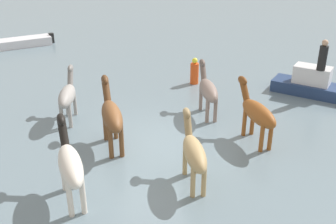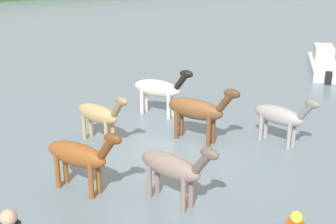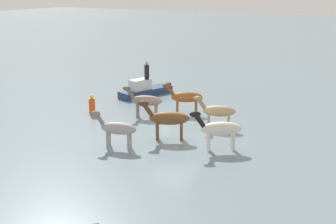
{
  "view_description": "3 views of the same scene",
  "coord_description": "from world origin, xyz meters",
  "px_view_note": "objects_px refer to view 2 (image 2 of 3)",
  "views": [
    {
      "loc": [
        -2.59,
        10.52,
        6.16
      ],
      "look_at": [
        -0.23,
        -0.83,
        0.77
      ],
      "focal_mm": 42.68,
      "sensor_mm": 36.0,
      "label": 1
    },
    {
      "loc": [
        -6.15,
        -10.81,
        5.76
      ],
      "look_at": [
        0.27,
        0.47,
        1.12
      ],
      "focal_mm": 48.8,
      "sensor_mm": 36.0,
      "label": 2
    },
    {
      "loc": [
        18.4,
        9.98,
        7.17
      ],
      "look_at": [
        0.49,
        -0.05,
        1.12
      ],
      "focal_mm": 46.27,
      "sensor_mm": 36.0,
      "label": 3
    }
  ],
  "objects_px": {
    "horse_dark_mare": "(197,110)",
    "horse_lead": "(99,114)",
    "horse_chestnut_trailing": "(173,167)",
    "horse_pinto_flank": "(159,89)",
    "boat_motor_center": "(323,65)",
    "horse_dun_straggler": "(281,116)",
    "horse_mid_herd": "(79,155)"
  },
  "relations": [
    {
      "from": "horse_dun_straggler",
      "to": "horse_pinto_flank",
      "type": "bearing_deg",
      "value": -169.08
    },
    {
      "from": "horse_chestnut_trailing",
      "to": "horse_dun_straggler",
      "type": "distance_m",
      "value": 4.87
    },
    {
      "from": "horse_pinto_flank",
      "to": "horse_lead",
      "type": "height_order",
      "value": "horse_pinto_flank"
    },
    {
      "from": "horse_lead",
      "to": "horse_mid_herd",
      "type": "bearing_deg",
      "value": -51.18
    },
    {
      "from": "horse_dun_straggler",
      "to": "boat_motor_center",
      "type": "bearing_deg",
      "value": 110.48
    },
    {
      "from": "horse_pinto_flank",
      "to": "horse_dun_straggler",
      "type": "height_order",
      "value": "horse_pinto_flank"
    },
    {
      "from": "horse_dun_straggler",
      "to": "boat_motor_center",
      "type": "relative_size",
      "value": 0.52
    },
    {
      "from": "horse_chestnut_trailing",
      "to": "horse_dun_straggler",
      "type": "relative_size",
      "value": 1.02
    },
    {
      "from": "horse_mid_herd",
      "to": "horse_chestnut_trailing",
      "type": "bearing_deg",
      "value": 15.97
    },
    {
      "from": "horse_pinto_flank",
      "to": "horse_chestnut_trailing",
      "type": "distance_m",
      "value": 6.18
    },
    {
      "from": "horse_pinto_flank",
      "to": "boat_motor_center",
      "type": "relative_size",
      "value": 0.52
    },
    {
      "from": "horse_lead",
      "to": "horse_pinto_flank",
      "type": "bearing_deg",
      "value": 93.98
    },
    {
      "from": "horse_pinto_flank",
      "to": "horse_dun_straggler",
      "type": "bearing_deg",
      "value": -6.98
    },
    {
      "from": "horse_lead",
      "to": "boat_motor_center",
      "type": "bearing_deg",
      "value": 82.02
    },
    {
      "from": "horse_dun_straggler",
      "to": "horse_lead",
      "type": "xyz_separation_m",
      "value": [
        -4.79,
        2.88,
        0.01
      ]
    },
    {
      "from": "horse_lead",
      "to": "horse_dun_straggler",
      "type": "bearing_deg",
      "value": 38.46
    },
    {
      "from": "horse_dun_straggler",
      "to": "horse_lead",
      "type": "distance_m",
      "value": 5.59
    },
    {
      "from": "horse_mid_herd",
      "to": "horse_dun_straggler",
      "type": "height_order",
      "value": "horse_mid_herd"
    },
    {
      "from": "horse_pinto_flank",
      "to": "horse_chestnut_trailing",
      "type": "xyz_separation_m",
      "value": [
        -2.67,
        -5.57,
        -0.05
      ]
    },
    {
      "from": "horse_chestnut_trailing",
      "to": "horse_dark_mare",
      "type": "xyz_separation_m",
      "value": [
        2.56,
        2.87,
        0.09
      ]
    },
    {
      "from": "horse_pinto_flank",
      "to": "horse_dark_mare",
      "type": "height_order",
      "value": "horse_dark_mare"
    },
    {
      "from": "horse_mid_herd",
      "to": "horse_lead",
      "type": "relative_size",
      "value": 1.01
    },
    {
      "from": "horse_dark_mare",
      "to": "horse_lead",
      "type": "distance_m",
      "value": 3.05
    },
    {
      "from": "horse_mid_herd",
      "to": "horse_chestnut_trailing",
      "type": "xyz_separation_m",
      "value": [
        1.7,
        -1.65,
        -0.02
      ]
    },
    {
      "from": "horse_dark_mare",
      "to": "boat_motor_center",
      "type": "relative_size",
      "value": 0.56
    },
    {
      "from": "horse_chestnut_trailing",
      "to": "boat_motor_center",
      "type": "height_order",
      "value": "horse_chestnut_trailing"
    },
    {
      "from": "horse_chestnut_trailing",
      "to": "horse_lead",
      "type": "relative_size",
      "value": 1.03
    },
    {
      "from": "horse_mid_herd",
      "to": "horse_lead",
      "type": "xyz_separation_m",
      "value": [
        1.57,
        2.65,
        -0.05
      ]
    },
    {
      "from": "horse_dun_straggler",
      "to": "horse_dark_mare",
      "type": "bearing_deg",
      "value": -139.32
    },
    {
      "from": "horse_chestnut_trailing",
      "to": "horse_dark_mare",
      "type": "relative_size",
      "value": 0.94
    },
    {
      "from": "horse_mid_herd",
      "to": "boat_motor_center",
      "type": "distance_m",
      "value": 15.63
    },
    {
      "from": "horse_pinto_flank",
      "to": "horse_dark_mare",
      "type": "bearing_deg",
      "value": -34.84
    }
  ]
}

